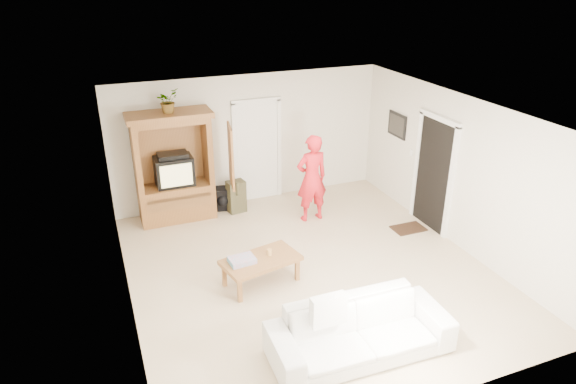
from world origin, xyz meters
name	(u,v)px	position (x,y,z in m)	size (l,w,h in m)	color
floor	(309,270)	(0.00, 0.00, 0.00)	(6.00, 6.00, 0.00)	tan
ceiling	(312,113)	(0.00, 0.00, 2.60)	(6.00, 6.00, 0.00)	white
wall_back	(249,139)	(0.00, 3.00, 1.30)	(5.50, 5.50, 0.00)	silver
wall_front	(430,311)	(0.00, -3.00, 1.30)	(5.50, 5.50, 0.00)	silver
wall_left	(121,228)	(-2.75, 0.00, 1.30)	(6.00, 6.00, 0.00)	silver
wall_right	(458,172)	(2.75, 0.00, 1.30)	(6.00, 6.00, 0.00)	silver
armoire	(176,174)	(-1.58, 2.66, 0.91)	(1.82, 1.14, 2.10)	brown
door_back	(257,152)	(0.15, 2.97, 1.02)	(0.85, 0.05, 2.04)	white
doorway_right	(434,175)	(2.73, 0.60, 1.02)	(0.05, 0.90, 2.04)	black
framed_picture	(397,125)	(2.73, 1.90, 1.60)	(0.03, 0.60, 0.48)	black
doormat	(408,228)	(2.30, 0.60, 0.01)	(0.60, 0.40, 0.02)	#382316
plant	(167,101)	(-1.60, 2.63, 2.31)	(0.38, 0.33, 0.43)	#4C7238
man	(312,178)	(0.78, 1.66, 0.85)	(0.62, 0.41, 1.69)	red
sofa	(360,331)	(-0.18, -1.99, 0.33)	(2.29, 0.89, 0.67)	silver
coffee_table	(261,262)	(-0.83, -0.06, 0.38)	(1.27, 0.87, 0.43)	brown
towel	(242,260)	(-1.12, -0.06, 0.47)	(0.38, 0.28, 0.08)	#E64C5F
candle	(269,252)	(-0.67, -0.01, 0.48)	(0.08, 0.08, 0.10)	tan
backpack_black	(221,199)	(-0.73, 2.67, 0.24)	(0.39, 0.23, 0.48)	black
backpack_olive	(236,196)	(-0.46, 2.50, 0.32)	(0.34, 0.25, 0.65)	#47442B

